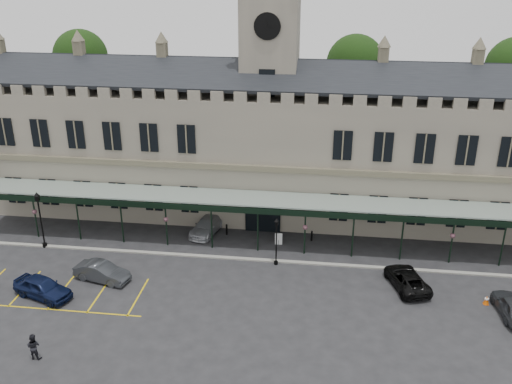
# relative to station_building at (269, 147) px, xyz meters

# --- Properties ---
(ground) EXTENTS (140.00, 140.00, 0.00)m
(ground) POSITION_rel_station_building_xyz_m (0.00, -15.91, -6.47)
(ground) COLOR black
(station_building) EXTENTS (60.00, 10.36, 17.30)m
(station_building) POSITION_rel_station_building_xyz_m (0.00, 0.00, 0.00)
(station_building) COLOR slate
(station_building) RESTS_ON ground
(clock_tower) EXTENTS (5.60, 5.60, 24.80)m
(clock_tower) POSITION_rel_station_building_xyz_m (0.00, 0.09, 6.64)
(clock_tower) COLOR slate
(clock_tower) RESTS_ON ground
(canopy) EXTENTS (50.00, 4.10, 4.30)m
(canopy) POSITION_rel_station_building_xyz_m (0.00, -8.45, -4.06)
(canopy) COLOR #8C9E93
(canopy) RESTS_ON ground
(kerb) EXTENTS (60.00, 0.40, 0.12)m
(kerb) POSITION_rel_station_building_xyz_m (0.00, -10.41, -6.41)
(kerb) COLOR gray
(kerb) RESTS_ON ground
(parking_markings) EXTENTS (16.00, 6.00, 0.01)m
(parking_markings) POSITION_rel_station_building_xyz_m (-14.00, -17.41, -6.47)
(parking_markings) COLOR gold
(parking_markings) RESTS_ON ground
(tree_behind_left) EXTENTS (6.00, 6.00, 16.00)m
(tree_behind_left) POSITION_rel_station_building_xyz_m (-22.00, 9.09, 6.35)
(tree_behind_left) COLOR #332314
(tree_behind_left) RESTS_ON ground
(tree_behind_mid) EXTENTS (6.00, 6.00, 16.00)m
(tree_behind_mid) POSITION_rel_station_building_xyz_m (8.00, 9.09, 6.35)
(tree_behind_mid) COLOR #332314
(tree_behind_mid) RESTS_ON ground
(lamp_post_left) EXTENTS (0.49, 0.49, 5.21)m
(lamp_post_left) POSITION_rel_station_building_xyz_m (-18.53, -10.45, -3.38)
(lamp_post_left) COLOR black
(lamp_post_left) RESTS_ON ground
(lamp_post_mid) EXTENTS (0.40, 0.40, 4.20)m
(lamp_post_mid) POSITION_rel_station_building_xyz_m (1.78, -10.84, -3.98)
(lamp_post_mid) COLOR black
(lamp_post_mid) RESTS_ON ground
(traffic_cone) EXTENTS (0.43, 0.43, 0.68)m
(traffic_cone) POSITION_rel_station_building_xyz_m (17.61, -14.58, -6.13)
(traffic_cone) COLOR #E75707
(traffic_cone) RESTS_ON ground
(sign_board) EXTENTS (0.64, 0.10, 1.09)m
(sign_board) POSITION_rel_station_building_xyz_m (1.68, -7.40, -5.94)
(sign_board) COLOR black
(sign_board) RESTS_ON ground
(bollard_left) EXTENTS (0.18, 0.18, 0.99)m
(bollard_left) POSITION_rel_station_building_xyz_m (-3.18, -6.11, -5.97)
(bollard_left) COLOR black
(bollard_left) RESTS_ON ground
(bollard_right) EXTENTS (0.17, 0.17, 0.95)m
(bollard_right) POSITION_rel_station_building_xyz_m (4.54, -6.32, -5.99)
(bollard_right) COLOR black
(bollard_right) RESTS_ON ground
(car_left_a) EXTENTS (5.07, 3.38, 1.60)m
(car_left_a) POSITION_rel_station_building_xyz_m (-15.00, -17.81, -5.67)
(car_left_a) COLOR #0B1433
(car_left_a) RESTS_ON ground
(car_left_b) EXTENTS (4.68, 2.56, 1.46)m
(car_left_b) POSITION_rel_station_building_xyz_m (-11.50, -15.02, -5.74)
(car_left_b) COLOR #313438
(car_left_b) RESTS_ON ground
(car_taxi) EXTENTS (3.04, 5.15, 1.40)m
(car_taxi) POSITION_rel_station_building_xyz_m (-5.00, -5.91, -5.77)
(car_taxi) COLOR #A6A9AE
(car_taxi) RESTS_ON ground
(car_van) EXTENTS (3.64, 5.37, 1.37)m
(car_van) POSITION_rel_station_building_xyz_m (12.06, -12.96, -5.78)
(car_van) COLOR black
(car_van) RESTS_ON ground
(car_right_a) EXTENTS (2.20, 4.56, 1.50)m
(car_right_a) POSITION_rel_station_building_xyz_m (19.00, -15.82, -5.72)
(car_right_a) COLOR #313438
(car_right_a) RESTS_ON ground
(person_b) EXTENTS (0.89, 0.70, 1.79)m
(person_b) POSITION_rel_station_building_xyz_m (-12.30, -24.46, -5.57)
(person_b) COLOR black
(person_b) RESTS_ON ground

